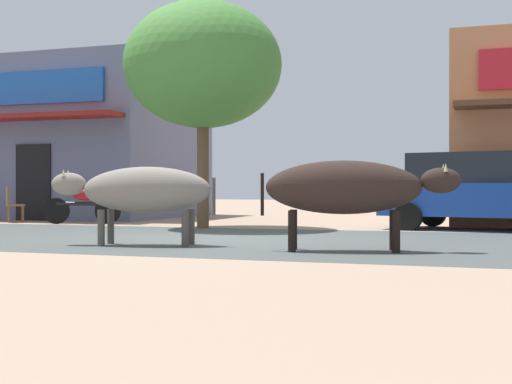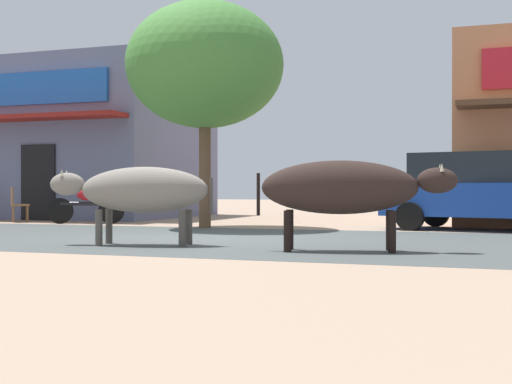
{
  "view_description": "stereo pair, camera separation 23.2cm",
  "coord_description": "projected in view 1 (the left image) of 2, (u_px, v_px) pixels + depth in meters",
  "views": [
    {
      "loc": [
        4.91,
        -11.58,
        0.9
      ],
      "look_at": [
        0.64,
        1.22,
        0.82
      ],
      "focal_mm": 49.91,
      "sensor_mm": 36.0,
      "label": 1
    },
    {
      "loc": [
        5.13,
        -11.51,
        0.9
      ],
      "look_at": [
        0.64,
        1.22,
        0.82
      ],
      "focal_mm": 49.91,
      "sensor_mm": 36.0,
      "label": 2
    }
  ],
  "objects": [
    {
      "name": "storefront_left_cafe",
      "position": [
        68.0,
        142.0,
        22.51
      ],
      "size": [
        7.54,
        6.63,
        4.68
      ],
      "color": "slate",
      "rests_on": "ground"
    },
    {
      "name": "asphalt_road",
      "position": [
        200.0,
        239.0,
        12.55
      ],
      "size": [
        72.0,
        6.49,
        0.0
      ],
      "primitive_type": "cube",
      "color": "#474D4C",
      "rests_on": "ground"
    },
    {
      "name": "cow_near_brown",
      "position": [
        143.0,
        190.0,
        11.1
      ],
      "size": [
        2.59,
        1.1,
        1.23
      ],
      "color": "gray",
      "rests_on": "ground"
    },
    {
      "name": "roadside_tree",
      "position": [
        203.0,
        65.0,
        15.96
      ],
      "size": [
        3.55,
        3.55,
        5.09
      ],
      "color": "brown",
      "rests_on": "ground"
    },
    {
      "name": "ground",
      "position": [
        200.0,
        239.0,
        12.55
      ],
      "size": [
        80.0,
        80.0,
        0.0
      ],
      "primitive_type": "plane",
      "color": "tan"
    },
    {
      "name": "cafe_chair_by_doorway",
      "position": [
        12.0,
        203.0,
        18.48
      ],
      "size": [
        0.62,
        0.62,
        0.92
      ],
      "color": "brown",
      "rests_on": "ground"
    },
    {
      "name": "parked_hatchback_car",
      "position": [
        478.0,
        190.0,
        15.15
      ],
      "size": [
        4.34,
        2.62,
        1.64
      ],
      "color": "#1B43A7",
      "rests_on": "ground"
    },
    {
      "name": "parked_motorcycle",
      "position": [
        83.0,
        205.0,
        17.74
      ],
      "size": [
        1.84,
        0.72,
        1.07
      ],
      "color": "black",
      "rests_on": "ground"
    },
    {
      "name": "cow_far_dark",
      "position": [
        348.0,
        188.0,
        10.06
      ],
      "size": [
        2.78,
        1.11,
        1.29
      ],
      "color": "#2F211D",
      "rests_on": "ground"
    }
  ]
}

